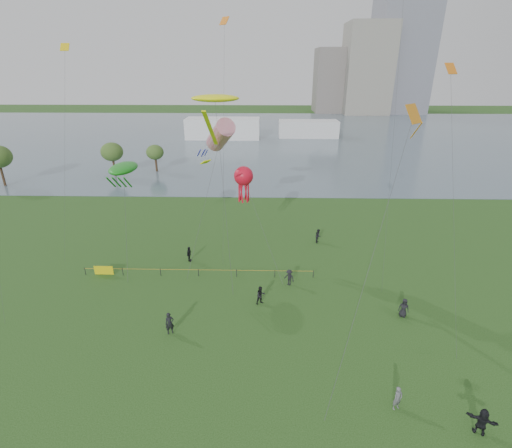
{
  "coord_description": "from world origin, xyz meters",
  "views": [
    {
      "loc": [
        0.69,
        -18.83,
        20.32
      ],
      "look_at": [
        0.0,
        10.0,
        8.0
      ],
      "focal_mm": 26.0,
      "sensor_mm": 36.0,
      "label": 1
    }
  ],
  "objects_px": {
    "kite_stingray": "(215,99)",
    "kite_octopus": "(244,177)",
    "fence": "(140,271)",
    "kite_flyer": "(398,398)"
  },
  "relations": [
    {
      "from": "fence",
      "to": "kite_octopus",
      "type": "distance_m",
      "value": 14.75
    },
    {
      "from": "kite_flyer",
      "to": "kite_octopus",
      "type": "relative_size",
      "value": 0.16
    },
    {
      "from": "fence",
      "to": "kite_octopus",
      "type": "xyz_separation_m",
      "value": [
        10.7,
        5.03,
        8.82
      ]
    },
    {
      "from": "fence",
      "to": "kite_flyer",
      "type": "height_order",
      "value": "kite_flyer"
    },
    {
      "from": "kite_stingray",
      "to": "kite_octopus",
      "type": "relative_size",
      "value": 1.69
    },
    {
      "from": "kite_octopus",
      "to": "fence",
      "type": "bearing_deg",
      "value": -177.9
    },
    {
      "from": "kite_flyer",
      "to": "kite_octopus",
      "type": "bearing_deg",
      "value": 92.75
    },
    {
      "from": "kite_stingray",
      "to": "kite_octopus",
      "type": "height_order",
      "value": "kite_stingray"
    },
    {
      "from": "kite_flyer",
      "to": "kite_stingray",
      "type": "distance_m",
      "value": 29.96
    },
    {
      "from": "fence",
      "to": "kite_flyer",
      "type": "distance_m",
      "value": 26.84
    }
  ]
}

